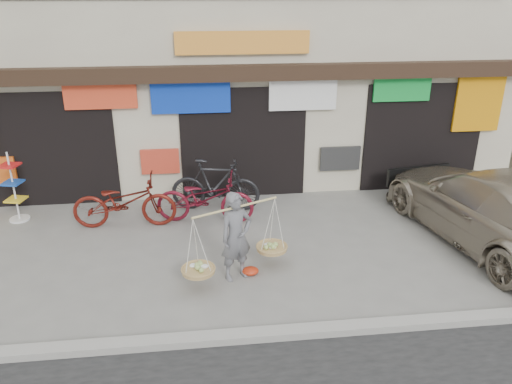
{
  "coord_description": "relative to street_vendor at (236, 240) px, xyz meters",
  "views": [
    {
      "loc": [
        -1.05,
        -7.99,
        4.88
      ],
      "look_at": [
        0.0,
        0.9,
        1.15
      ],
      "focal_mm": 35.0,
      "sensor_mm": 36.0,
      "label": 1
    }
  ],
  "objects": [
    {
      "name": "ground",
      "position": [
        0.49,
        0.28,
        -0.76
      ],
      "size": [
        70.0,
        70.0,
        0.0
      ],
      "primitive_type": "plane",
      "color": "slate",
      "rests_on": "ground"
    },
    {
      "name": "street_vendor",
      "position": [
        0.0,
        0.0,
        0.0
      ],
      "size": [
        1.92,
        1.19,
        1.64
      ],
      "rotation": [
        0.0,
        0.0,
        0.44
      ],
      "color": "slate",
      "rests_on": "ground"
    },
    {
      "name": "shophouse_block",
      "position": [
        0.49,
        6.69,
        2.69
      ],
      "size": [
        14.0,
        6.32,
        7.0
      ],
      "color": "#BFB69B",
      "rests_on": "ground"
    },
    {
      "name": "bike_2",
      "position": [
        -0.5,
        2.38,
        -0.19
      ],
      "size": [
        2.24,
        1.09,
        1.13
      ],
      "primitive_type": "imported",
      "rotation": [
        0.0,
        0.0,
        1.41
      ],
      "color": "maroon",
      "rests_on": "ground"
    },
    {
      "name": "display_rack",
      "position": [
        -4.65,
        2.95,
        -0.12
      ],
      "size": [
        0.46,
        0.46,
        1.59
      ],
      "rotation": [
        0.0,
        0.0,
        -0.23
      ],
      "color": "silver",
      "rests_on": "ground"
    },
    {
      "name": "bike_0",
      "position": [
        -2.22,
        2.34,
        -0.18
      ],
      "size": [
        2.22,
        0.82,
        1.15
      ],
      "primitive_type": "imported",
      "rotation": [
        0.0,
        0.0,
        1.54
      ],
      "color": "#59160F",
      "rests_on": "ground"
    },
    {
      "name": "suv",
      "position": [
        5.2,
        0.79,
        0.01
      ],
      "size": [
        3.03,
        5.57,
        1.53
      ],
      "rotation": [
        0.0,
        0.0,
        3.32
      ],
      "color": "#A59885",
      "rests_on": "ground"
    },
    {
      "name": "kerb",
      "position": [
        0.49,
        -1.72,
        -0.7
      ],
      "size": [
        70.0,
        0.25,
        0.12
      ],
      "primitive_type": "cube",
      "color": "gray",
      "rests_on": "ground"
    },
    {
      "name": "bike_1",
      "position": [
        -0.25,
        2.98,
        -0.14
      ],
      "size": [
        2.13,
        0.96,
        1.24
      ],
      "primitive_type": "imported",
      "rotation": [
        0.0,
        0.0,
        1.38
      ],
      "color": "black",
      "rests_on": "ground"
    },
    {
      "name": "red_bag",
      "position": [
        0.25,
        0.06,
        -0.69
      ],
      "size": [
        0.31,
        0.25,
        0.14
      ],
      "primitive_type": "ellipsoid",
      "color": "red",
      "rests_on": "ground"
    }
  ]
}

